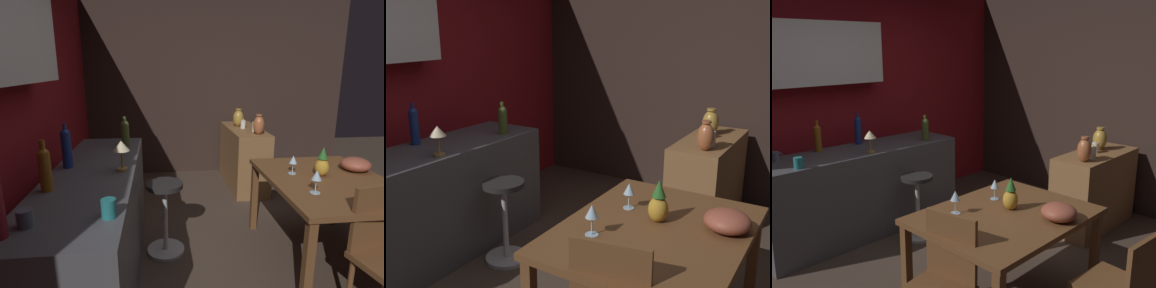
% 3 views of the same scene
% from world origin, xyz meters
% --- Properties ---
extents(ground_plane, '(9.00, 9.00, 0.00)m').
position_xyz_m(ground_plane, '(0.00, 0.00, 0.00)').
color(ground_plane, '#47382D').
extents(wall_side_right, '(0.10, 4.40, 2.60)m').
position_xyz_m(wall_side_right, '(2.55, 0.30, 1.30)').
color(wall_side_right, '#33231E').
rests_on(wall_side_right, ground_plane).
extents(dining_table, '(1.25, 0.96, 0.74)m').
position_xyz_m(dining_table, '(0.06, -0.38, 0.66)').
color(dining_table, brown).
rests_on(dining_table, ground_plane).
extents(kitchen_counter, '(2.10, 0.60, 0.90)m').
position_xyz_m(kitchen_counter, '(0.01, 1.48, 0.45)').
color(kitchen_counter, '#4C4C51').
rests_on(kitchen_counter, ground_plane).
extents(sideboard_cabinet, '(1.10, 0.44, 0.82)m').
position_xyz_m(sideboard_cabinet, '(1.84, -0.17, 0.41)').
color(sideboard_cabinet, olive).
rests_on(sideboard_cabinet, ground_plane).
extents(bar_stool, '(0.34, 0.34, 0.66)m').
position_xyz_m(bar_stool, '(0.31, 0.96, 0.35)').
color(bar_stool, '#262323').
rests_on(bar_stool, ground_plane).
extents(wine_glass_left, '(0.07, 0.07, 0.17)m').
position_xyz_m(wine_glass_left, '(-0.20, -0.13, 0.87)').
color(wine_glass_left, silver).
rests_on(wine_glass_left, dining_table).
extents(wine_glass_right, '(0.07, 0.07, 0.16)m').
position_xyz_m(wine_glass_right, '(0.22, -0.14, 0.86)').
color(wine_glass_right, silver).
rests_on(wine_glass_right, dining_table).
extents(pineapple_centerpiece, '(0.11, 0.11, 0.25)m').
position_xyz_m(pineapple_centerpiece, '(0.14, -0.36, 0.85)').
color(pineapple_centerpiece, gold).
rests_on(pineapple_centerpiece, dining_table).
extents(fruit_bowl, '(0.25, 0.25, 0.12)m').
position_xyz_m(fruit_bowl, '(0.23, -0.72, 0.80)').
color(fruit_bowl, '#9E4C38').
rests_on(fruit_bowl, dining_table).
extents(wine_bottle_olive, '(0.08, 0.08, 0.28)m').
position_xyz_m(wine_bottle_olive, '(0.73, 1.32, 1.03)').
color(wine_bottle_olive, '#475623').
rests_on(wine_bottle_olive, kitchen_counter).
extents(wine_bottle_amber, '(0.07, 0.07, 0.32)m').
position_xyz_m(wine_bottle_amber, '(-0.34, 1.69, 1.05)').
color(wine_bottle_amber, '#8C5114').
rests_on(wine_bottle_amber, kitchen_counter).
extents(wine_bottle_cobalt, '(0.07, 0.07, 0.34)m').
position_xyz_m(wine_bottle_cobalt, '(0.11, 1.68, 1.06)').
color(wine_bottle_cobalt, navy).
rests_on(wine_bottle_cobalt, kitchen_counter).
extents(cup_teal, '(0.11, 0.08, 0.10)m').
position_xyz_m(cup_teal, '(-0.73, 1.26, 0.95)').
color(cup_teal, teal).
rests_on(cup_teal, kitchen_counter).
extents(cup_slate, '(0.11, 0.08, 0.09)m').
position_xyz_m(cup_slate, '(-0.78, 1.64, 0.94)').
color(cup_slate, '#515660').
rests_on(cup_slate, kitchen_counter).
extents(counter_lamp, '(0.12, 0.12, 0.22)m').
position_xyz_m(counter_lamp, '(-0.01, 1.27, 1.07)').
color(counter_lamp, '#A58447').
rests_on(counter_lamp, kitchen_counter).
extents(pillar_candle_tall, '(0.07, 0.07, 0.14)m').
position_xyz_m(pillar_candle_tall, '(1.84, -0.15, 0.88)').
color(pillar_candle_tall, white).
rests_on(pillar_candle_tall, sideboard_cabinet).
extents(pillar_candle_short, '(0.07, 0.07, 0.15)m').
position_xyz_m(pillar_candle_short, '(1.60, -0.24, 0.88)').
color(pillar_candle_short, white).
rests_on(pillar_candle_short, sideboard_cabinet).
extents(vase_copper, '(0.14, 0.14, 0.25)m').
position_xyz_m(vase_copper, '(1.44, -0.23, 0.94)').
color(vase_copper, '#B26038').
rests_on(vase_copper, sideboard_cabinet).
extents(vase_brass, '(0.15, 0.15, 0.25)m').
position_xyz_m(vase_brass, '(1.99, -0.11, 0.94)').
color(vase_brass, '#B78C38').
rests_on(vase_brass, sideboard_cabinet).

